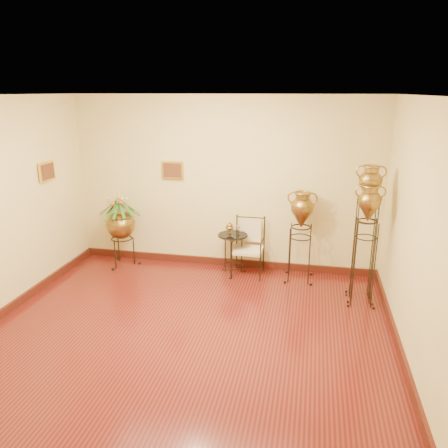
% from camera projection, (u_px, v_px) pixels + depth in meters
% --- Properties ---
extents(ground, '(5.00, 5.00, 0.00)m').
position_uv_depth(ground, '(181.00, 344.00, 5.12)').
color(ground, '#5C1C15').
rests_on(ground, ground).
extents(room_shell, '(5.02, 5.02, 2.81)m').
position_uv_depth(room_shell, '(176.00, 201.00, 4.62)').
color(room_shell, beige).
rests_on(room_shell, ground).
extents(amphora_tall, '(0.39, 0.39, 1.94)m').
position_uv_depth(amphora_tall, '(365.00, 233.00, 5.95)').
color(amphora_tall, black).
rests_on(amphora_tall, ground).
extents(amphora_mid, '(0.43, 0.43, 1.70)m').
position_uv_depth(amphora_mid, '(365.00, 245.00, 5.88)').
color(amphora_mid, black).
rests_on(amphora_mid, ground).
extents(amphora_short, '(0.57, 0.57, 1.43)m').
position_uv_depth(amphora_short, '(301.00, 236.00, 6.68)').
color(amphora_short, black).
rests_on(amphora_short, ground).
extents(planter_urn, '(0.79, 0.79, 1.37)m').
position_uv_depth(planter_urn, '(120.00, 222.00, 7.23)').
color(planter_urn, black).
rests_on(planter_urn, ground).
extents(armchair, '(0.52, 0.49, 0.92)m').
position_uv_depth(armchair, '(248.00, 248.00, 6.91)').
color(armchair, black).
rests_on(armchair, ground).
extents(side_table, '(0.60, 0.60, 0.85)m').
position_uv_depth(side_table, '(233.00, 253.00, 6.99)').
color(side_table, black).
rests_on(side_table, ground).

